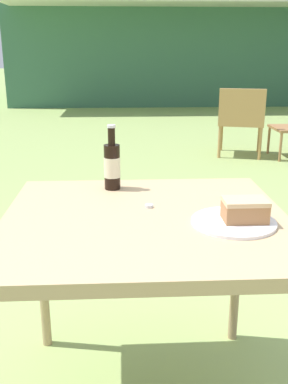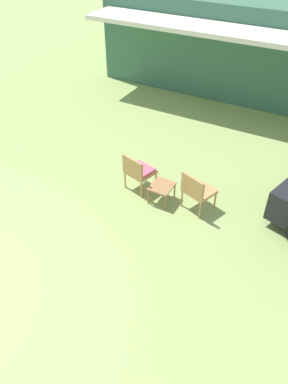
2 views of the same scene
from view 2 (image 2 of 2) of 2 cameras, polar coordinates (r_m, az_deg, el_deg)
The scene contains 4 objects.
cabin_building at distance 13.00m, azimuth 17.58°, elevation 21.45°, with size 8.77×5.60×2.62m.
wicker_chair_cushioned at distance 7.52m, azimuth -0.86°, elevation 3.34°, with size 0.63×0.61×0.82m.
wicker_chair_plain at distance 7.08m, azimuth 8.06°, elevation 0.37°, with size 0.66×0.64×0.82m.
garden_side_table at distance 7.32m, azimuth 2.72°, elevation 0.70°, with size 0.42×0.48×0.36m.
Camera 2 is at (4.43, -1.35, 4.82)m, focal length 35.00 mm.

